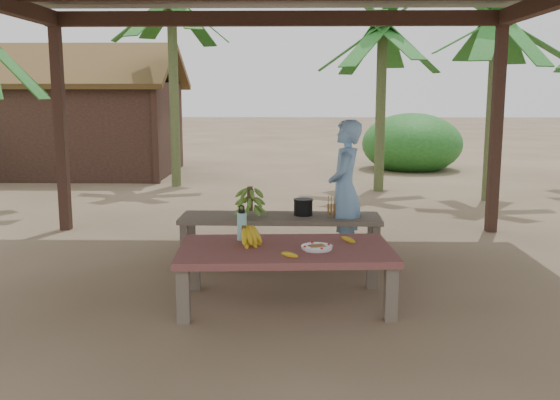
{
  "coord_description": "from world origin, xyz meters",
  "views": [
    {
      "loc": [
        0.21,
        -5.73,
        1.8
      ],
      "look_at": [
        0.09,
        0.02,
        0.8
      ],
      "focal_mm": 40.0,
      "sensor_mm": 36.0,
      "label": 1
    }
  ],
  "objects_px": {
    "plate": "(317,248)",
    "woman": "(345,189)",
    "work_table": "(285,255)",
    "bench": "(280,221)",
    "ripe_banana_bunch": "(244,234)",
    "cooking_pot": "(303,207)",
    "water_flask": "(242,225)"
  },
  "relations": [
    {
      "from": "work_table",
      "to": "ripe_banana_bunch",
      "type": "height_order",
      "value": "ripe_banana_bunch"
    },
    {
      "from": "work_table",
      "to": "cooking_pot",
      "type": "relative_size",
      "value": 9.01
    },
    {
      "from": "work_table",
      "to": "plate",
      "type": "relative_size",
      "value": 7.06
    },
    {
      "from": "ripe_banana_bunch",
      "to": "plate",
      "type": "bearing_deg",
      "value": -14.07
    },
    {
      "from": "bench",
      "to": "plate",
      "type": "bearing_deg",
      "value": -77.96
    },
    {
      "from": "bench",
      "to": "cooking_pot",
      "type": "distance_m",
      "value": 0.29
    },
    {
      "from": "water_flask",
      "to": "woman",
      "type": "bearing_deg",
      "value": 53.03
    },
    {
      "from": "water_flask",
      "to": "cooking_pot",
      "type": "relative_size",
      "value": 1.54
    },
    {
      "from": "ripe_banana_bunch",
      "to": "plate",
      "type": "xyz_separation_m",
      "value": [
        0.62,
        -0.16,
        -0.07
      ]
    },
    {
      "from": "plate",
      "to": "water_flask",
      "type": "xyz_separation_m",
      "value": [
        -0.65,
        0.34,
        0.11
      ]
    },
    {
      "from": "work_table",
      "to": "woman",
      "type": "distance_m",
      "value": 1.77
    },
    {
      "from": "ripe_banana_bunch",
      "to": "water_flask",
      "type": "height_order",
      "value": "water_flask"
    },
    {
      "from": "work_table",
      "to": "plate",
      "type": "bearing_deg",
      "value": -19.02
    },
    {
      "from": "woman",
      "to": "work_table",
      "type": "bearing_deg",
      "value": -11.06
    },
    {
      "from": "bench",
      "to": "ripe_banana_bunch",
      "type": "bearing_deg",
      "value": -99.92
    },
    {
      "from": "bench",
      "to": "plate",
      "type": "distance_m",
      "value": 1.72
    },
    {
      "from": "plate",
      "to": "cooking_pot",
      "type": "xyz_separation_m",
      "value": [
        -0.09,
        1.73,
        0.02
      ]
    },
    {
      "from": "work_table",
      "to": "woman",
      "type": "bearing_deg",
      "value": 65.72
    },
    {
      "from": "bench",
      "to": "cooking_pot",
      "type": "bearing_deg",
      "value": 12.32
    },
    {
      "from": "ripe_banana_bunch",
      "to": "water_flask",
      "type": "bearing_deg",
      "value": 99.88
    },
    {
      "from": "plate",
      "to": "woman",
      "type": "bearing_deg",
      "value": 77.79
    },
    {
      "from": "work_table",
      "to": "plate",
      "type": "height_order",
      "value": "plate"
    },
    {
      "from": "cooking_pot",
      "to": "water_flask",
      "type": "bearing_deg",
      "value": -112.17
    },
    {
      "from": "ripe_banana_bunch",
      "to": "plate",
      "type": "height_order",
      "value": "ripe_banana_bunch"
    },
    {
      "from": "cooking_pot",
      "to": "plate",
      "type": "bearing_deg",
      "value": -87.1
    },
    {
      "from": "work_table",
      "to": "cooking_pot",
      "type": "xyz_separation_m",
      "value": [
        0.18,
        1.65,
        0.1
      ]
    },
    {
      "from": "ripe_banana_bunch",
      "to": "cooking_pot",
      "type": "xyz_separation_m",
      "value": [
        0.53,
        1.57,
        -0.05
      ]
    },
    {
      "from": "bench",
      "to": "cooking_pot",
      "type": "xyz_separation_m",
      "value": [
        0.25,
        0.05,
        0.14
      ]
    },
    {
      "from": "bench",
      "to": "woman",
      "type": "xyz_separation_m",
      "value": [
        0.71,
        0.02,
        0.36
      ]
    },
    {
      "from": "bench",
      "to": "water_flask",
      "type": "bearing_deg",
      "value": -102.63
    },
    {
      "from": "water_flask",
      "to": "cooking_pot",
      "type": "height_order",
      "value": "water_flask"
    },
    {
      "from": "bench",
      "to": "woman",
      "type": "bearing_deg",
      "value": 2.07
    }
  ]
}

